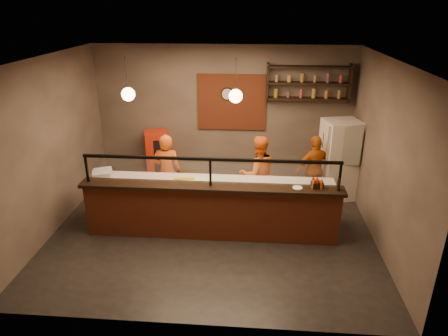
# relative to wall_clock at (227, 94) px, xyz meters

# --- Properties ---
(floor) EXTENTS (6.00, 6.00, 0.00)m
(floor) POSITION_rel_wall_clock_xyz_m (-0.10, -2.46, -2.10)
(floor) COLOR black
(floor) RESTS_ON ground
(ceiling) EXTENTS (6.00, 6.00, 0.00)m
(ceiling) POSITION_rel_wall_clock_xyz_m (-0.10, -2.46, 1.10)
(ceiling) COLOR #3C352E
(ceiling) RESTS_ON wall_back
(wall_back) EXTENTS (6.00, 0.00, 6.00)m
(wall_back) POSITION_rel_wall_clock_xyz_m (-0.10, 0.04, -0.50)
(wall_back) COLOR #786758
(wall_back) RESTS_ON floor
(wall_left) EXTENTS (0.00, 5.00, 5.00)m
(wall_left) POSITION_rel_wall_clock_xyz_m (-3.10, -2.46, -0.50)
(wall_left) COLOR #786758
(wall_left) RESTS_ON floor
(wall_right) EXTENTS (0.00, 5.00, 5.00)m
(wall_right) POSITION_rel_wall_clock_xyz_m (2.90, -2.46, -0.50)
(wall_right) COLOR #786758
(wall_right) RESTS_ON floor
(wall_front) EXTENTS (6.00, 0.00, 6.00)m
(wall_front) POSITION_rel_wall_clock_xyz_m (-0.10, -4.96, -0.50)
(wall_front) COLOR #786758
(wall_front) RESTS_ON floor
(brick_patch) EXTENTS (1.60, 0.04, 1.30)m
(brick_patch) POSITION_rel_wall_clock_xyz_m (0.10, 0.01, -0.20)
(brick_patch) COLOR #9A3F21
(brick_patch) RESTS_ON wall_back
(service_counter) EXTENTS (4.60, 0.25, 1.00)m
(service_counter) POSITION_rel_wall_clock_xyz_m (-0.10, -2.76, -1.60)
(service_counter) COLOR #9A3F21
(service_counter) RESTS_ON floor
(counter_ledge) EXTENTS (4.70, 0.37, 0.06)m
(counter_ledge) POSITION_rel_wall_clock_xyz_m (-0.10, -2.76, -1.07)
(counter_ledge) COLOR black
(counter_ledge) RESTS_ON service_counter
(worktop_cabinet) EXTENTS (4.60, 0.75, 0.85)m
(worktop_cabinet) POSITION_rel_wall_clock_xyz_m (-0.10, -2.26, -1.68)
(worktop_cabinet) COLOR gray
(worktop_cabinet) RESTS_ON floor
(worktop) EXTENTS (4.60, 0.75, 0.05)m
(worktop) POSITION_rel_wall_clock_xyz_m (-0.10, -2.26, -1.23)
(worktop) COLOR silver
(worktop) RESTS_ON worktop_cabinet
(sneeze_guard) EXTENTS (4.50, 0.05, 0.52)m
(sneeze_guard) POSITION_rel_wall_clock_xyz_m (-0.10, -2.76, -0.73)
(sneeze_guard) COLOR white
(sneeze_guard) RESTS_ON counter_ledge
(wall_shelving) EXTENTS (1.84, 0.28, 0.85)m
(wall_shelving) POSITION_rel_wall_clock_xyz_m (1.80, -0.14, 0.30)
(wall_shelving) COLOR black
(wall_shelving) RESTS_ON wall_back
(wall_clock) EXTENTS (0.30, 0.04, 0.30)m
(wall_clock) POSITION_rel_wall_clock_xyz_m (0.00, 0.00, 0.00)
(wall_clock) COLOR black
(wall_clock) RESTS_ON wall_back
(pendant_left) EXTENTS (0.24, 0.24, 0.77)m
(pendant_left) POSITION_rel_wall_clock_xyz_m (-1.60, -2.26, 0.45)
(pendant_left) COLOR black
(pendant_left) RESTS_ON ceiling
(pendant_right) EXTENTS (0.24, 0.24, 0.77)m
(pendant_right) POSITION_rel_wall_clock_xyz_m (0.30, -2.26, 0.45)
(pendant_right) COLOR black
(pendant_right) RESTS_ON ceiling
(cook_left) EXTENTS (0.60, 0.41, 1.63)m
(cook_left) POSITION_rel_wall_clock_xyz_m (-1.13, -1.66, -1.29)
(cook_left) COLOR #C44F12
(cook_left) RESTS_ON floor
(cook_mid) EXTENTS (0.95, 0.85, 1.62)m
(cook_mid) POSITION_rel_wall_clock_xyz_m (0.74, -1.61, -1.29)
(cook_mid) COLOR orange
(cook_mid) RESTS_ON floor
(cook_right) EXTENTS (0.96, 0.70, 1.51)m
(cook_right) POSITION_rel_wall_clock_xyz_m (1.95, -1.15, -1.35)
(cook_right) COLOR #C45A12
(cook_right) RESTS_ON floor
(fridge) EXTENTS (0.87, 0.83, 1.76)m
(fridge) POSITION_rel_wall_clock_xyz_m (2.50, -0.84, -1.22)
(fridge) COLOR #EDE0C9
(fridge) RESTS_ON floor
(red_cooler) EXTENTS (0.66, 0.63, 1.25)m
(red_cooler) POSITION_rel_wall_clock_xyz_m (-1.67, -0.31, -1.47)
(red_cooler) COLOR red
(red_cooler) RESTS_ON floor
(pizza_dough) EXTENTS (0.62, 0.62, 0.01)m
(pizza_dough) POSITION_rel_wall_clock_xyz_m (-0.43, -2.33, -1.19)
(pizza_dough) COLOR white
(pizza_dough) RESTS_ON worktop
(prep_tub_a) EXTENTS (0.42, 0.39, 0.17)m
(prep_tub_a) POSITION_rel_wall_clock_xyz_m (-2.25, -2.23, -1.11)
(prep_tub_a) COLOR silver
(prep_tub_a) RESTS_ON worktop
(prep_tub_b) EXTENTS (0.41, 0.38, 0.17)m
(prep_tub_b) POSITION_rel_wall_clock_xyz_m (-2.25, -2.24, -1.12)
(prep_tub_b) COLOR white
(prep_tub_b) RESTS_ON worktop
(prep_tub_c) EXTENTS (0.40, 0.36, 0.16)m
(prep_tub_c) POSITION_rel_wall_clock_xyz_m (-2.25, -2.32, -1.12)
(prep_tub_c) COLOR white
(prep_tub_c) RESTS_ON worktop
(rolling_pin) EXTENTS (0.40, 0.12, 0.07)m
(rolling_pin) POSITION_rel_wall_clock_xyz_m (-0.67, -2.21, -1.17)
(rolling_pin) COLOR yellow
(rolling_pin) RESTS_ON worktop
(condiment_caddy) EXTENTS (0.22, 0.19, 0.11)m
(condiment_caddy) POSITION_rel_wall_clock_xyz_m (1.76, -2.70, -0.99)
(condiment_caddy) COLOR black
(condiment_caddy) RESTS_ON counter_ledge
(pepper_mill) EXTENTS (0.06, 0.06, 0.22)m
(pepper_mill) POSITION_rel_wall_clock_xyz_m (2.10, -2.80, -0.93)
(pepper_mill) COLOR black
(pepper_mill) RESTS_ON counter_ledge
(small_plate) EXTENTS (0.20, 0.20, 0.01)m
(small_plate) POSITION_rel_wall_clock_xyz_m (1.42, -2.74, -1.03)
(small_plate) COLOR white
(small_plate) RESTS_ON counter_ledge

